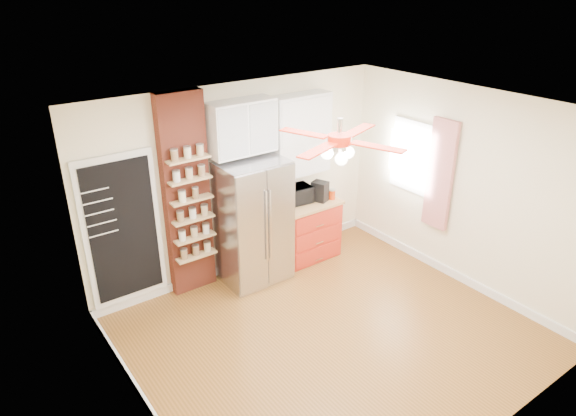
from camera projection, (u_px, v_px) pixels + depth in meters
floor at (331, 334)px, 6.17m from camera, size 4.50×4.50×0.00m
ceiling at (341, 113)px, 5.04m from camera, size 4.50×4.50×0.00m
wall_back at (240, 180)px, 7.07m from camera, size 4.50×0.02×2.70m
wall_front at (498, 328)px, 4.13m from camera, size 4.50×0.02×2.70m
wall_left at (136, 306)px, 4.40m from camera, size 0.02×4.00×2.70m
wall_right at (464, 188)px, 6.81m from camera, size 0.02×4.00×2.70m
chalkboard at (123, 231)px, 6.24m from camera, size 0.95×0.05×1.95m
brick_pillar at (187, 197)px, 6.56m from camera, size 0.60×0.16×2.70m
fridge at (253, 222)px, 6.97m from camera, size 0.90×0.70×1.75m
upper_glass_cabinet at (242, 127)px, 6.58m from camera, size 0.90×0.35×0.70m
red_cabinet at (306, 229)px, 7.70m from camera, size 0.94×0.64×0.90m
upper_shelf_unit at (300, 135)px, 7.23m from camera, size 0.90×0.30×1.15m
window at (412, 157)px, 7.37m from camera, size 0.04×0.75×1.05m
curtain at (440, 175)px, 6.98m from camera, size 0.06×0.40×1.55m
ceiling_fan at (339, 140)px, 5.15m from camera, size 1.40×1.40×0.44m
toaster_oven at (295, 195)px, 7.43m from camera, size 0.49×0.35×0.25m
coffee_maker at (320, 191)px, 7.50m from camera, size 0.24×0.27×0.30m
canister_left at (332, 195)px, 7.59m from camera, size 0.10×0.10×0.14m
canister_right at (326, 192)px, 7.68m from camera, size 0.11×0.11×0.13m
pantry_jar_oats at (182, 197)px, 6.33m from camera, size 0.11×0.11×0.14m
pantry_jar_beans at (195, 193)px, 6.42m from camera, size 0.08×0.08×0.14m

